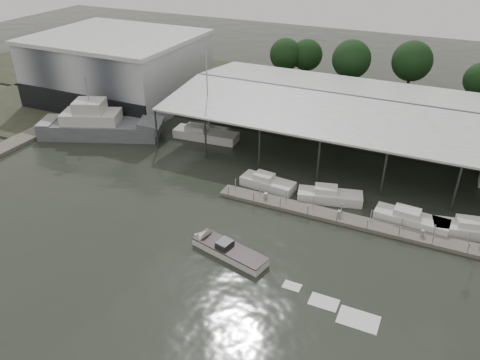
% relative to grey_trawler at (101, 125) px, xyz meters
% --- Properties ---
extents(ground, '(200.00, 200.00, 0.00)m').
position_rel_grey_trawler_xyz_m(ground, '(21.21, -16.35, -1.58)').
color(ground, black).
rests_on(ground, ground).
extents(land_strip_far, '(140.00, 30.00, 0.30)m').
position_rel_grey_trawler_xyz_m(land_strip_far, '(21.21, 25.65, -1.48)').
color(land_strip_far, '#3C4030').
rests_on(land_strip_far, ground).
extents(land_strip_west, '(20.00, 40.00, 0.30)m').
position_rel_grey_trawler_xyz_m(land_strip_west, '(-18.79, 13.65, -1.48)').
color(land_strip_west, '#3C4030').
rests_on(land_strip_west, ground).
extents(storage_warehouse, '(24.50, 20.50, 10.50)m').
position_rel_grey_trawler_xyz_m(storage_warehouse, '(-6.79, 13.60, 3.71)').
color(storage_warehouse, '#ADB2B8').
rests_on(storage_warehouse, ground).
extents(covered_boat_shed, '(58.24, 24.00, 6.96)m').
position_rel_grey_trawler_xyz_m(covered_boat_shed, '(38.21, 11.65, 4.55)').
color(covered_boat_shed, white).
rests_on(covered_boat_shed, ground).
extents(trawler_dock, '(3.00, 18.00, 0.50)m').
position_rel_grey_trawler_xyz_m(trawler_dock, '(-8.79, -2.35, -1.33)').
color(trawler_dock, slate).
rests_on(trawler_dock, ground).
extents(floating_dock, '(28.00, 2.00, 1.40)m').
position_rel_grey_trawler_xyz_m(floating_dock, '(36.21, -6.35, -1.38)').
color(floating_dock, slate).
rests_on(floating_dock, ground).
extents(grey_trawler, '(17.33, 10.60, 8.84)m').
position_rel_grey_trawler_xyz_m(grey_trawler, '(0.00, 0.00, 0.00)').
color(grey_trawler, slate).
rests_on(grey_trawler, ground).
extents(white_sailboat, '(9.09, 3.24, 12.21)m').
position_rel_grey_trawler_xyz_m(white_sailboat, '(13.52, 5.20, -0.93)').
color(white_sailboat, silver).
rests_on(white_sailboat, ground).
extents(speedboat_underway, '(18.83, 6.15, 2.00)m').
position_rel_grey_trawler_xyz_m(speedboat_underway, '(27.04, -15.95, -1.19)').
color(speedboat_underway, silver).
rests_on(speedboat_underway, ground).
extents(moored_cruiser_0, '(6.32, 2.76, 1.70)m').
position_rel_grey_trawler_xyz_m(moored_cruiser_0, '(26.25, -3.47, -0.97)').
color(moored_cruiser_0, silver).
rests_on(moored_cruiser_0, ground).
extents(moored_cruiser_1, '(7.16, 3.79, 1.70)m').
position_rel_grey_trawler_xyz_m(moored_cruiser_1, '(33.36, -3.26, -0.97)').
color(moored_cruiser_1, silver).
rests_on(moored_cruiser_1, ground).
extents(moored_cruiser_2, '(7.23, 2.68, 1.70)m').
position_rel_grey_trawler_xyz_m(moored_cruiser_2, '(41.88, -4.18, -0.97)').
color(moored_cruiser_2, silver).
rests_on(moored_cruiser_2, ground).
extents(moored_cruiser_3, '(8.19, 3.72, 1.70)m').
position_rel_grey_trawler_xyz_m(moored_cruiser_3, '(47.75, -3.50, -0.97)').
color(moored_cruiser_3, silver).
rests_on(moored_cruiser_3, ground).
extents(horizon_tree_line, '(69.11, 11.13, 11.05)m').
position_rel_grey_trawler_xyz_m(horizon_tree_line, '(43.71, 31.45, 4.48)').
color(horizon_tree_line, '#322416').
rests_on(horizon_tree_line, ground).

